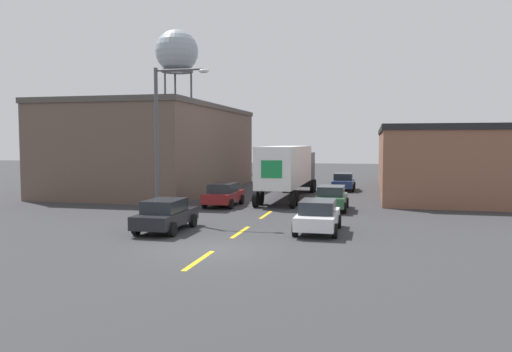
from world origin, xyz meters
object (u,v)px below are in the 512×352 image
object	(u,v)px
semi_truck	(289,167)
parked_car_left_far	(224,194)
water_tower	(177,53)
parked_car_right_far	(343,181)
street_lamp	(163,131)
parked_car_left_near	(166,215)
parked_car_right_near	(318,216)
parked_car_right_mid	(331,198)

from	to	relation	value
semi_truck	parked_car_left_far	world-z (taller)	semi_truck
semi_truck	water_tower	distance (m)	40.57
parked_car_right_far	street_lamp	world-z (taller)	street_lamp
parked_car_right_far	street_lamp	xyz separation A→B (m)	(-8.60, -18.54, 4.01)
parked_car_right_far	semi_truck	bearing A→B (deg)	-116.86
parked_car_left_near	semi_truck	bearing A→B (deg)	77.02
parked_car_left_near	street_lamp	size ratio (longest dim) A/B	0.52
semi_truck	parked_car_right_near	xyz separation A→B (m)	(3.61, -13.51, -1.56)
water_tower	parked_car_right_mid	bearing A→B (deg)	-55.89
parked_car_right_near	parked_car_left_far	bearing A→B (deg)	131.06
parked_car_left_far	water_tower	distance (m)	43.91
parked_car_right_mid	water_tower	world-z (taller)	water_tower
semi_truck	parked_car_right_far	xyz separation A→B (m)	(3.61, 7.12, -1.56)
parked_car_left_far	parked_car_left_near	world-z (taller)	same
parked_car_left_far	street_lamp	bearing A→B (deg)	-104.78
parked_car_right_mid	parked_car_right_near	distance (m)	7.72
parked_car_right_far	water_tower	xyz separation A→B (m)	(-25.06, 24.08, 16.12)
parked_car_left_near	water_tower	world-z (taller)	water_tower
parked_car_left_far	street_lamp	size ratio (longest dim) A/B	0.52
parked_car_right_mid	parked_car_right_far	distance (m)	12.91
parked_car_left_far	parked_car_right_far	xyz separation A→B (m)	(7.03, 12.57, 0.00)
parked_car_right_mid	street_lamp	xyz separation A→B (m)	(-8.60, -5.63, 4.01)
semi_truck	parked_car_left_far	bearing A→B (deg)	-121.81
parked_car_left_far	parked_car_right_near	bearing A→B (deg)	-48.94
parked_car_right_mid	water_tower	distance (m)	47.50
parked_car_left_far	water_tower	xyz separation A→B (m)	(-18.03, 36.65, 16.12)
water_tower	parked_car_left_near	bearing A→B (deg)	-68.62
parked_car_right_far	parked_car_left_near	xyz separation A→B (m)	(-7.03, -21.96, 0.00)
street_lamp	parked_car_left_near	bearing A→B (deg)	-65.25
parked_car_left_far	semi_truck	bearing A→B (deg)	57.85
parked_car_left_far	parked_car_right_far	bearing A→B (deg)	60.78
parked_car_left_near	water_tower	size ratio (longest dim) A/B	0.21
parked_car_right_near	parked_car_left_near	size ratio (longest dim) A/B	1.00
water_tower	parked_car_right_near	bearing A→B (deg)	-60.74
parked_car_left_far	parked_car_left_near	xyz separation A→B (m)	(0.00, -9.39, 0.00)
parked_car_right_mid	parked_car_left_far	xyz separation A→B (m)	(-7.03, 0.34, 0.00)
parked_car_right_near	water_tower	xyz separation A→B (m)	(-25.06, 44.72, 16.12)
semi_truck	water_tower	world-z (taller)	water_tower
semi_truck	parked_car_left_near	world-z (taller)	semi_truck
parked_car_right_far	parked_car_left_far	bearing A→B (deg)	-119.22
parked_car_left_far	parked_car_right_far	distance (m)	14.40
parked_car_right_mid	street_lamp	size ratio (longest dim) A/B	0.52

